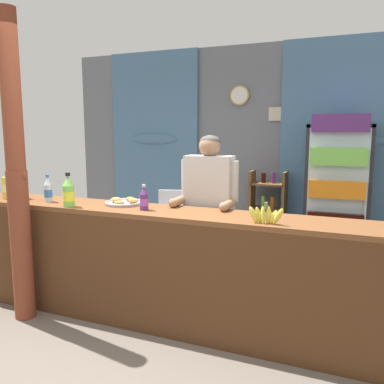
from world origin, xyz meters
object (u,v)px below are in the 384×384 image
Objects in this scene: stall_counter at (166,260)px; timber_post at (17,177)px; plastic_lawn_chair at (172,219)px; banana_bunch at (266,215)px; drink_fridge at (338,185)px; pastry_tray at (124,202)px; soda_bottle_lime_soda at (69,192)px; shopkeeper at (209,201)px; soda_bottle_grape_soda at (144,199)px; soda_bottle_water at (48,190)px; snack_box_instant_noodle at (15,188)px; bottle_shelf_rack at (268,211)px.

timber_post reaches higher than stall_counter.
plastic_lawn_chair is 3.13× the size of banana_bunch.
drink_fridge is 5.39× the size of pastry_tray.
timber_post is at bearing -150.85° from soda_bottle_lime_soda.
soda_bottle_lime_soda is 0.88× the size of pastry_tray.
shopkeeper reaches higher than banana_bunch.
drink_fridge is 2.29m from banana_bunch.
stall_counter is 19.20× the size of soda_bottle_grape_soda.
soda_bottle_grape_soda is at bearing 17.35° from timber_post.
shopkeeper is 1.50m from soda_bottle_water.
timber_post is at bearing -151.77° from shopkeeper.
pastry_tray is (-1.72, -2.00, 0.01)m from drink_fridge.
soda_bottle_water is at bearing -102.69° from plastic_lawn_chair.
soda_bottle_water is 1.19× the size of snack_box_instant_noodle.
soda_bottle_water is at bearing 176.94° from banana_bunch.
timber_post is 0.37m from soda_bottle_water.
soda_bottle_water reaches higher than stall_counter.
soda_bottle_water is (-1.57, -2.38, 0.52)m from bottle_shelf_rack.
stall_counter is 1.73m from snack_box_instant_noodle.
soda_bottle_grape_soda is at bearing 174.18° from banana_bunch.
soda_bottle_water is 2.07m from banana_bunch.
shopkeeper is 0.62m from soda_bottle_grape_soda.
timber_post is at bearing -41.22° from snack_box_instant_noodle.
drink_fridge is 7.18× the size of soda_bottle_water.
drink_fridge is at bearing 49.21° from pastry_tray.
snack_box_instant_noodle is 1.15m from pastry_tray.
stall_counter is 15.10× the size of banana_bunch.
banana_bunch is (0.50, -2.49, 0.47)m from bottle_shelf_rack.
soda_bottle_grape_soda is (1.05, 0.33, -0.18)m from timber_post.
snack_box_instant_noodle is at bearing -129.86° from bottle_shelf_rack.
drink_fridge is 1.64× the size of bottle_shelf_rack.
drink_fridge is 6.15× the size of soda_bottle_lime_soda.
bottle_shelf_rack is at bearing 165.28° from drink_fridge.
soda_bottle_grape_soda is (0.61, -1.83, 0.60)m from plastic_lawn_chair.
plastic_lawn_chair is 3.37× the size of soda_bottle_water.
soda_bottle_lime_soda is at bearing -152.08° from shopkeeper.
soda_bottle_water is 0.75× the size of pastry_tray.
shopkeeper is at bearing -53.60° from plastic_lawn_chair.
banana_bunch is at bearing 0.48° from soda_bottle_lime_soda.
snack_box_instant_noodle is at bearing 170.22° from soda_bottle_lime_soda.
drink_fridge is 2.13× the size of plastic_lawn_chair.
plastic_lawn_chair is 2.52× the size of pastry_tray.
snack_box_instant_noodle reaches higher than stall_counter.
drink_fridge reaches higher than shopkeeper.
bottle_shelf_rack is at bearing 63.88° from soda_bottle_lime_soda.
pastry_tray is at bearing 7.22° from snack_box_instant_noodle.
soda_bottle_lime_soda is 1.39× the size of snack_box_instant_noodle.
soda_bottle_lime_soda is (-2.11, -2.27, 0.11)m from drink_fridge.
soda_bottle_grape_soda is 0.85× the size of soda_bottle_water.
snack_box_instant_noodle is at bearing 177.54° from stall_counter.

